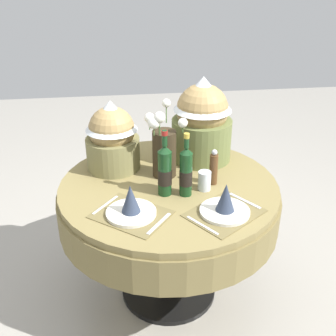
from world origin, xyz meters
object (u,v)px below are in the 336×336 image
at_px(place_setting_left, 131,206).
at_px(gift_tub_back_right, 202,117).
at_px(dining_table, 169,206).
at_px(wine_bottle_rear, 165,170).
at_px(gift_tub_back_left, 112,134).
at_px(pepper_mill, 214,168).
at_px(flower_vase, 163,147).
at_px(tumbler_mid, 204,181).
at_px(wine_bottle_left, 186,172).
at_px(place_setting_right, 225,205).

relative_size(place_setting_left, gift_tub_back_right, 0.86).
relative_size(dining_table, wine_bottle_rear, 3.42).
bearing_deg(gift_tub_back_left, pepper_mill, -26.25).
bearing_deg(flower_vase, tumbler_mid, -43.51).
height_order(dining_table, wine_bottle_left, wine_bottle_left).
relative_size(wine_bottle_rear, tumbler_mid, 3.42).
height_order(dining_table, wine_bottle_rear, wine_bottle_rear).
bearing_deg(tumbler_mid, place_setting_right, -78.00).
height_order(place_setting_left, flower_vase, flower_vase).
height_order(place_setting_left, place_setting_right, same).
relative_size(place_setting_right, pepper_mill, 2.14).
distance_m(dining_table, place_setting_left, 0.40).
xyz_separation_m(wine_bottle_rear, tumbler_mid, (0.21, 0.02, -0.08)).
distance_m(flower_vase, gift_tub_back_left, 0.31).
bearing_deg(place_setting_right, place_setting_left, 174.27).
relative_size(place_setting_left, gift_tub_back_left, 1.07).
xyz_separation_m(dining_table, flower_vase, (-0.02, 0.10, 0.31)).
relative_size(place_setting_right, wine_bottle_left, 1.26).
bearing_deg(pepper_mill, flower_vase, 153.05).
relative_size(dining_table, tumbler_mid, 11.70).
height_order(place_setting_left, wine_bottle_left, wine_bottle_left).
bearing_deg(gift_tub_back_left, place_setting_left, -81.71).
relative_size(place_setting_right, tumbler_mid, 4.17).
bearing_deg(dining_table, place_setting_left, -128.11).
relative_size(wine_bottle_left, tumbler_mid, 3.30).
bearing_deg(wine_bottle_left, dining_table, 120.77).
bearing_deg(place_setting_right, wine_bottle_rear, 140.09).
height_order(dining_table, place_setting_right, place_setting_right).
relative_size(flower_vase, tumbler_mid, 3.90).
distance_m(dining_table, pepper_mill, 0.33).
height_order(tumbler_mid, gift_tub_back_right, gift_tub_back_right).
relative_size(tumbler_mid, gift_tub_back_left, 0.26).
distance_m(wine_bottle_left, gift_tub_back_right, 0.46).
xyz_separation_m(wine_bottle_left, gift_tub_back_right, (0.16, 0.41, 0.13)).
xyz_separation_m(dining_table, wine_bottle_rear, (-0.03, -0.10, 0.28)).
height_order(dining_table, pepper_mill, pepper_mill).
bearing_deg(tumbler_mid, gift_tub_back_left, 146.03).
relative_size(wine_bottle_left, gift_tub_back_right, 0.68).
bearing_deg(gift_tub_back_right, wine_bottle_left, -111.46).
distance_m(tumbler_mid, gift_tub_back_right, 0.43).
relative_size(place_setting_right, gift_tub_back_left, 1.07).
height_order(place_setting_right, tumbler_mid, place_setting_right).
xyz_separation_m(wine_bottle_left, gift_tub_back_left, (-0.36, 0.35, 0.08)).
distance_m(pepper_mill, gift_tub_back_right, 0.36).
height_order(flower_vase, pepper_mill, flower_vase).
bearing_deg(place_setting_right, flower_vase, 120.07).
distance_m(dining_table, gift_tub_back_right, 0.55).
height_order(wine_bottle_left, wine_bottle_rear, wine_bottle_rear).
relative_size(place_setting_left, wine_bottle_left, 1.27).
distance_m(wine_bottle_left, tumbler_mid, 0.14).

